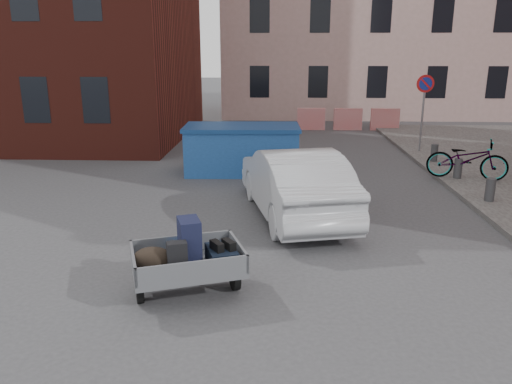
{
  "coord_description": "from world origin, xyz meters",
  "views": [
    {
      "loc": [
        0.93,
        -8.2,
        3.59
      ],
      "look_at": [
        0.56,
        0.5,
        1.1
      ],
      "focal_mm": 35.0,
      "sensor_mm": 36.0,
      "label": 1
    }
  ],
  "objects_px": {
    "silver_car": "(294,182)",
    "bicycle": "(467,159)",
    "dumpster": "(242,149)",
    "trailer": "(187,258)"
  },
  "relations": [
    {
      "from": "silver_car",
      "to": "bicycle",
      "type": "relative_size",
      "value": 2.19
    },
    {
      "from": "dumpster",
      "to": "bicycle",
      "type": "relative_size",
      "value": 1.63
    },
    {
      "from": "trailer",
      "to": "bicycle",
      "type": "relative_size",
      "value": 0.93
    },
    {
      "from": "dumpster",
      "to": "bicycle",
      "type": "xyz_separation_m",
      "value": [
        6.32,
        -0.96,
        -0.04
      ]
    },
    {
      "from": "silver_car",
      "to": "bicycle",
      "type": "bearing_deg",
      "value": -161.2
    },
    {
      "from": "dumpster",
      "to": "bicycle",
      "type": "bearing_deg",
      "value": -10.48
    },
    {
      "from": "dumpster",
      "to": "bicycle",
      "type": "height_order",
      "value": "dumpster"
    },
    {
      "from": "dumpster",
      "to": "silver_car",
      "type": "distance_m",
      "value": 4.25
    },
    {
      "from": "dumpster",
      "to": "bicycle",
      "type": "distance_m",
      "value": 6.39
    },
    {
      "from": "trailer",
      "to": "bicycle",
      "type": "distance_m",
      "value": 9.58
    }
  ]
}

